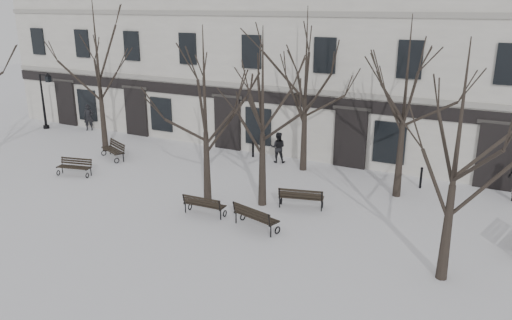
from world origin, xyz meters
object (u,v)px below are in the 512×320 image
Objects in this scene: tree_1 at (205,96)px; bench_2 at (255,216)px; tree_2 at (263,97)px; bench_0 at (75,166)px; bench_4 at (301,197)px; lamp_post at (45,97)px; tree_3 at (459,136)px; bench_1 at (204,204)px; bench_3 at (114,149)px.

bench_2 is (2.91, -1.35, -3.90)m from tree_1.
bench_0 is at bearing -174.41° from tree_2.
tree_1 is 2.24m from tree_2.
bench_2 is 2.63m from bench_4.
bench_4 is 0.50× the size of lamp_post.
bench_0 is at bearing 174.45° from tree_3.
tree_2 is 4.52m from bench_2.
tree_3 is 4.09× the size of bench_0.
bench_1 is at bearing 10.92° from bench_2.
bench_0 is (-16.75, 1.63, -3.91)m from tree_3.
lamp_post reaches higher than bench_1.
tree_2 is 4.65m from bench_1.
tree_1 is 1.92× the size of lamp_post.
tree_3 is 3.69× the size of bench_3.
tree_2 is at bearing 12.66° from bench_3.
bench_4 is at bearing 18.09° from tree_1.
lamp_post is at bearing 160.37° from tree_1.
tree_2 reaches higher than bench_4.
bench_1 is 9.16m from bench_3.
bench_2 is 0.52× the size of lamp_post.
tree_2 is 1.92× the size of lamp_post.
tree_1 is at bearing -65.63° from bench_1.
bench_3 is at bearing -22.81° from bench_4.
bench_2 is (-6.45, 0.39, -3.86)m from tree_3.
tree_1 is 17.14m from lamp_post.
lamp_post reaches higher than bench_3.
lamp_post is at bearing -27.70° from bench_4.
bench_2 is at bearing -24.90° from tree_1.
tree_1 reaches higher than tree_2.
tree_3 is at bearing 138.30° from bench_4.
bench_3 is (-8.25, 3.97, 0.04)m from bench_1.
lamp_post is at bearing -175.16° from bench_3.
bench_4 is at bearing 153.02° from tree_3.
bench_2 is at bearing 59.63° from bench_4.
tree_3 is 26.53m from lamp_post.
tree_2 reaches higher than bench_1.
tree_2 is 10.66m from bench_3.
bench_1 is at bearing -62.77° from tree_1.
bench_1 is (8.00, -1.07, 0.01)m from bench_0.
bench_4 is (-5.74, 2.92, -3.87)m from tree_3.
tree_3 is (9.36, -1.74, -0.04)m from tree_1.
bench_3 reaches higher than bench_4.
tree_1 reaches higher than bench_2.
tree_3 is 7.52m from bench_4.
bench_3 is 11.37m from bench_4.
tree_2 is 4.20m from bench_4.
tree_2 is 3.70× the size of bench_2.
bench_4 is (11.00, 1.30, 0.04)m from bench_0.
bench_3 is (-10.55, 4.13, 0.00)m from bench_2.
bench_2 is at bearing -20.46° from lamp_post.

